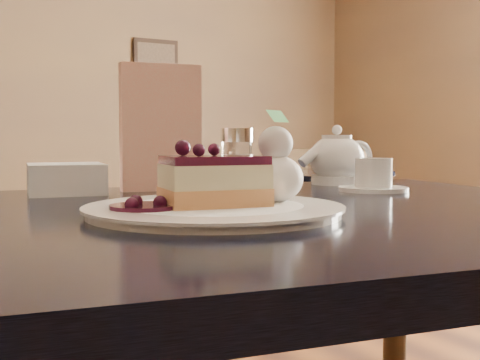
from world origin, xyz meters
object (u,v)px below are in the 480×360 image
main_table (202,271)px  bg_table_far_right (320,256)px  tea_set (343,163)px  cheesecake_slice (214,181)px  dessert_plate (214,210)px

main_table → bg_table_far_right: (2.23, 2.73, -0.67)m
main_table → tea_set: bearing=37.4°
bg_table_far_right → main_table: bearing=-150.2°
tea_set → bg_table_far_right: tea_set is taller
tea_set → cheesecake_slice: bearing=-146.2°
dessert_plate → bg_table_far_right: dessert_plate is taller
bg_table_far_right → dessert_plate: bearing=-149.8°
cheesecake_slice → main_table: bearing=90.0°
main_table → tea_set: (0.45, 0.25, 0.13)m
cheesecake_slice → bg_table_far_right: (2.23, 2.78, -0.80)m
dessert_plate → tea_set: 0.55m
dessert_plate → bg_table_far_right: size_ratio=0.20×
main_table → cheesecake_slice: size_ratio=9.95×
dessert_plate → cheesecake_slice: bearing=0.0°
dessert_plate → bg_table_far_right: bearing=51.2°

